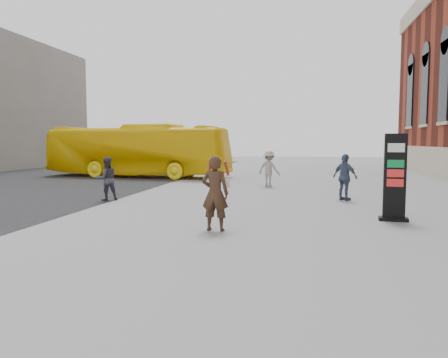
% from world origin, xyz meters
% --- Properties ---
extents(ground, '(100.00, 100.00, 0.00)m').
position_xyz_m(ground, '(0.00, 0.00, 0.00)').
color(ground, '#9E9EA3').
extents(info_pylon, '(0.79, 0.45, 2.36)m').
position_xyz_m(info_pylon, '(4.18, 1.70, 1.18)').
color(info_pylon, black).
rests_on(info_pylon, ground).
extents(woman, '(0.71, 0.66, 1.81)m').
position_xyz_m(woman, '(-0.32, -0.44, 0.93)').
color(woman, '#352016').
rests_on(woman, ground).
extents(bus, '(11.44, 3.92, 3.12)m').
position_xyz_m(bus, '(-8.07, 14.25, 1.56)').
color(bus, yellow).
rests_on(bus, road).
extents(pedestrian_a, '(0.97, 0.95, 1.58)m').
position_xyz_m(pedestrian_a, '(-5.25, 4.10, 0.79)').
color(pedestrian_a, '#35343E').
rests_on(pedestrian_a, ground).
extents(pedestrian_b, '(1.26, 1.02, 1.70)m').
position_xyz_m(pedestrian_b, '(0.16, 10.04, 0.85)').
color(pedestrian_b, gray).
rests_on(pedestrian_b, ground).
extents(pedestrian_c, '(1.02, 0.96, 1.69)m').
position_xyz_m(pedestrian_c, '(3.25, 5.65, 0.85)').
color(pedestrian_c, '#41546A').
rests_on(pedestrian_c, ground).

